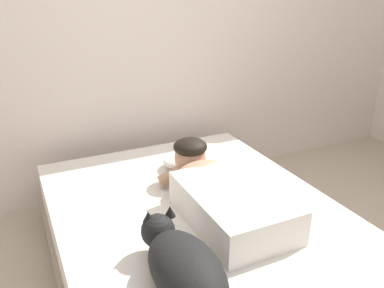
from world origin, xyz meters
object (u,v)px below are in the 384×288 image
(dog, at_px, (182,264))
(coffee_cup, at_px, (204,161))
(person_lying, at_px, (220,191))
(pillow, at_px, (201,157))
(cell_phone, at_px, (272,246))
(bed, at_px, (198,241))

(dog, distance_m, coffee_cup, 1.11)
(person_lying, bearing_deg, pillow, 73.31)
(person_lying, xyz_separation_m, cell_phone, (0.06, -0.39, -0.10))
(dog, bearing_deg, pillow, 59.69)
(bed, height_order, dog, dog)
(pillow, xyz_separation_m, dog, (-0.57, -0.98, 0.05))
(pillow, bearing_deg, dog, -120.31)
(pillow, relative_size, dog, 0.90)
(pillow, bearing_deg, bed, -118.12)
(coffee_cup, height_order, cell_phone, coffee_cup)
(person_lying, bearing_deg, cell_phone, -81.47)
(person_lying, bearing_deg, dog, -132.88)
(pillow, distance_m, coffee_cup, 0.04)
(dog, relative_size, coffee_cup, 4.60)
(coffee_cup, bearing_deg, cell_phone, -96.70)
(coffee_cup, bearing_deg, dog, -121.23)
(pillow, relative_size, coffee_cup, 4.16)
(coffee_cup, xyz_separation_m, cell_phone, (-0.10, -0.89, -0.03))
(pillow, bearing_deg, coffee_cup, -84.92)
(pillow, distance_m, person_lying, 0.56)
(person_lying, xyz_separation_m, dog, (-0.41, -0.44, -0.00))
(bed, xyz_separation_m, cell_phone, (0.16, -0.43, 0.21))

